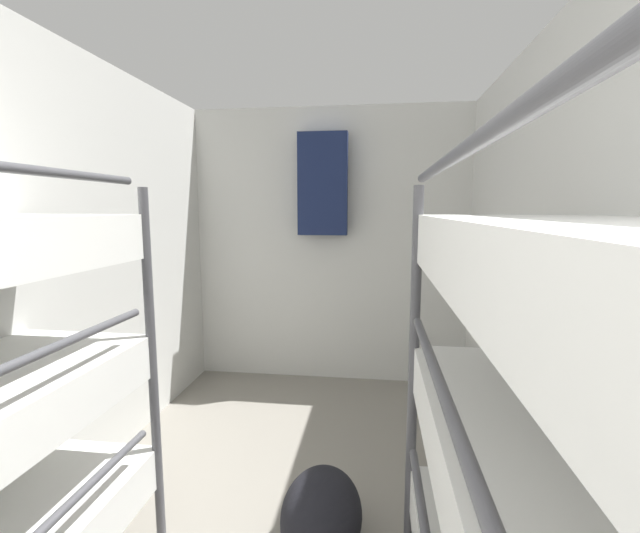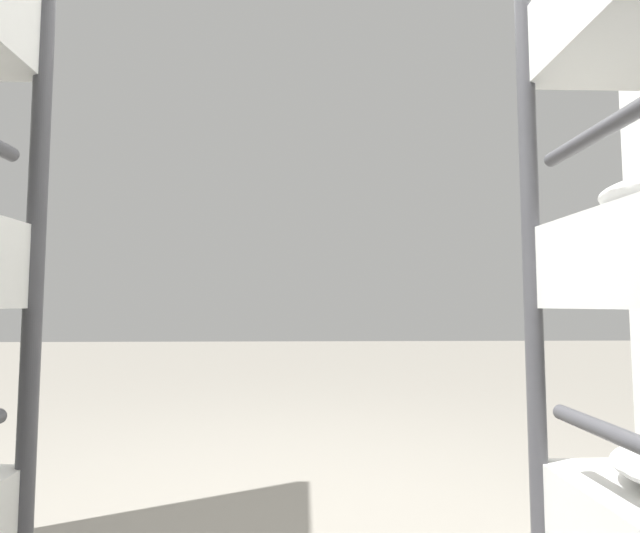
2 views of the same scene
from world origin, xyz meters
name	(u,v)px [view 1 (image 1 of 2)]	position (x,y,z in m)	size (l,w,h in m)	color
wall_right	(601,302)	(1.30, 2.22, 1.27)	(0.06, 4.56, 2.54)	silver
wall_back	(330,247)	(0.00, 4.47, 1.27)	(2.65, 0.06, 2.54)	silver
bunk_stack_right_near	(606,528)	(0.93, 1.39, 0.95)	(0.68, 1.77, 1.76)	#4C4C51
duffel_bag	(322,515)	(0.20, 2.31, 0.19)	(0.38, 0.54, 0.38)	black
hanging_coat	(323,184)	(-0.05, 4.32, 1.84)	(0.44, 0.12, 0.90)	#192347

